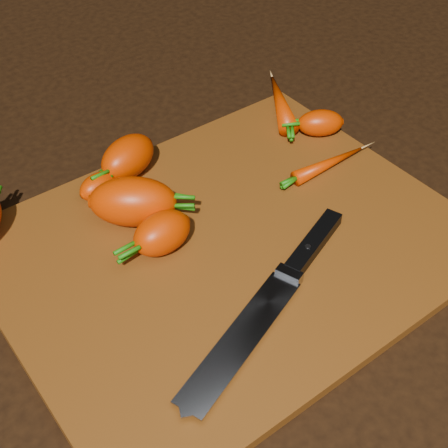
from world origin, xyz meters
TOP-DOWN VIEW (x-y plane):
  - ground at (0.00, 0.00)m, footprint 2.00×2.00m
  - cutting_board at (0.00, 0.00)m, footprint 0.50×0.40m
  - carrot_1 at (-0.06, 0.03)m, footprint 0.07×0.05m
  - carrot_2 at (-0.07, 0.09)m, footprint 0.11×0.10m
  - carrot_3 at (-0.03, 0.17)m, footprint 0.09×0.07m
  - carrot_4 at (-0.08, 0.15)m, footprint 0.05×0.04m
  - carrot_5 at (0.22, 0.09)m, footprint 0.07×0.06m
  - carrot_6 at (0.22, 0.17)m, footprint 0.09×0.13m
  - carrot_7 at (0.18, 0.03)m, footprint 0.11×0.02m
  - knife at (-0.06, -0.11)m, footprint 0.28×0.13m

SIDE VIEW (x-z plane):
  - ground at x=0.00m, z-range -0.01..0.00m
  - cutting_board at x=0.00m, z-range 0.00..0.01m
  - knife at x=-0.06m, z-range 0.01..0.03m
  - carrot_7 at x=0.18m, z-range 0.01..0.03m
  - carrot_6 at x=0.22m, z-range 0.01..0.04m
  - carrot_4 at x=-0.08m, z-range 0.01..0.04m
  - carrot_5 at x=0.22m, z-range 0.01..0.05m
  - carrot_1 at x=-0.06m, z-range 0.01..0.06m
  - carrot_3 at x=-0.03m, z-range 0.01..0.06m
  - carrot_2 at x=-0.07m, z-range 0.01..0.07m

